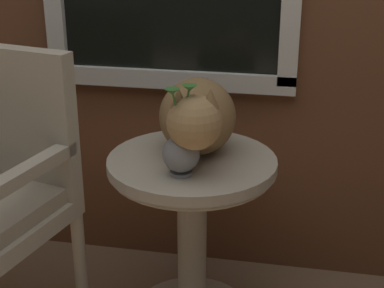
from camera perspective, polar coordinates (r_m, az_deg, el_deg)
The scene contains 3 objects.
wicker_side_table at distance 1.97m, azimuth 0.00°, elevation -6.67°, with size 0.55×0.55×0.63m.
cat at distance 1.86m, azimuth 0.48°, elevation 2.62°, with size 0.28×0.58×0.27m.
pewter_vase_with_ivy at distance 1.74m, azimuth -1.07°, elevation -0.44°, with size 0.11×0.12×0.28m.
Camera 1 is at (0.42, -1.41, 1.38)m, focal length 54.64 mm.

